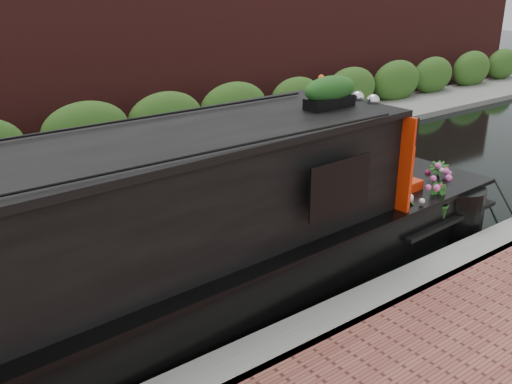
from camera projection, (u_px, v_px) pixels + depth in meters
ground at (202, 237)px, 9.56m from camera, size 80.00×80.00×0.00m
near_bank_coping at (343, 327)px, 7.11m from camera, size 40.00×0.60×0.50m
far_bank_path at (100, 173)px, 12.68m from camera, size 40.00×2.40×0.34m
far_hedge at (85, 163)px, 13.35m from camera, size 40.00×1.10×2.80m
far_brick_wall at (54, 143)px, 14.91m from camera, size 40.00×1.00×8.00m
narrowboat at (85, 278)px, 6.44m from camera, size 13.10×2.82×3.05m
rope_fender at (452, 198)px, 10.72m from camera, size 0.39×0.43×0.39m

